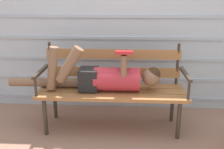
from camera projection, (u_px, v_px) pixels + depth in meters
name	position (u px, v px, depth m)	size (l,w,h in m)	color
ground_plane	(112.00, 130.00, 2.83)	(12.00, 12.00, 0.00)	#936B56
house_siding	(115.00, 27.00, 3.13)	(5.19, 0.08, 2.12)	#B2BCC6
park_bench	(112.00, 84.00, 2.81)	(1.59, 0.51, 0.93)	#9E6638
reclining_person	(103.00, 77.00, 2.71)	(1.67, 0.25, 0.50)	#B72D38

